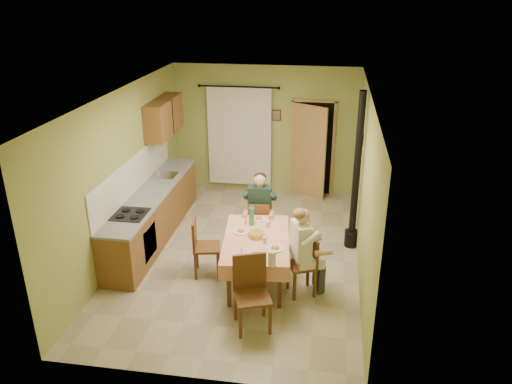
% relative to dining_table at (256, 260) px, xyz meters
% --- Properties ---
extents(floor, '(4.00, 6.00, 0.01)m').
position_rel_dining_table_xyz_m(floor, '(-0.39, 0.79, -0.38)').
color(floor, tan).
rests_on(floor, ground).
extents(room_shell, '(4.04, 6.04, 2.82)m').
position_rel_dining_table_xyz_m(room_shell, '(-0.39, 0.79, 1.44)').
color(room_shell, '#99A253').
rests_on(room_shell, ground).
extents(kitchen_run, '(0.64, 3.64, 1.56)m').
position_rel_dining_table_xyz_m(kitchen_run, '(-2.10, 1.19, 0.10)').
color(kitchen_run, brown).
rests_on(kitchen_run, ground).
extents(upper_cabinets, '(0.35, 1.40, 0.70)m').
position_rel_dining_table_xyz_m(upper_cabinets, '(-2.21, 2.49, 1.57)').
color(upper_cabinets, brown).
rests_on(upper_cabinets, room_shell).
extents(curtain, '(1.70, 0.07, 2.22)m').
position_rel_dining_table_xyz_m(curtain, '(-0.94, 3.69, 0.88)').
color(curtain, black).
rests_on(curtain, ground).
extents(doorway, '(0.96, 0.47, 2.15)m').
position_rel_dining_table_xyz_m(doorway, '(0.63, 3.66, 0.67)').
color(doorway, black).
rests_on(doorway, ground).
extents(dining_table, '(1.18, 1.77, 0.76)m').
position_rel_dining_table_xyz_m(dining_table, '(0.00, 0.00, 0.00)').
color(dining_table, '#EF997B').
rests_on(dining_table, ground).
extents(tableware, '(0.85, 1.61, 0.33)m').
position_rel_dining_table_xyz_m(tableware, '(0.05, -0.08, 0.43)').
color(tableware, white).
rests_on(tableware, dining_table).
extents(chair_far, '(0.39, 0.39, 0.93)m').
position_rel_dining_table_xyz_m(chair_far, '(-0.10, 1.02, -0.09)').
color(chair_far, '#5B3318').
rests_on(chair_far, ground).
extents(chair_near, '(0.59, 0.59, 1.03)m').
position_rel_dining_table_xyz_m(chair_near, '(0.12, -1.13, -0.09)').
color(chair_near, '#5B3318').
rests_on(chair_near, ground).
extents(chair_right, '(0.49, 0.49, 0.93)m').
position_rel_dining_table_xyz_m(chair_right, '(0.74, -0.22, -0.09)').
color(chair_right, '#5B3318').
rests_on(chair_right, ground).
extents(chair_left, '(0.49, 0.49, 0.97)m').
position_rel_dining_table_xyz_m(chair_left, '(-0.83, 0.09, -0.09)').
color(chair_left, '#5B3318').
rests_on(chair_left, ground).
extents(man_far, '(0.60, 0.48, 1.39)m').
position_rel_dining_table_xyz_m(man_far, '(-0.10, 1.03, 0.50)').
color(man_far, '#192D23').
rests_on(man_far, chair_far).
extents(man_right, '(0.60, 0.65, 1.39)m').
position_rel_dining_table_xyz_m(man_right, '(0.72, -0.23, 0.50)').
color(man_right, silver).
rests_on(man_right, chair_right).
extents(stove_flue, '(0.24, 0.24, 2.80)m').
position_rel_dining_table_xyz_m(stove_flue, '(1.51, 1.39, 0.64)').
color(stove_flue, black).
rests_on(stove_flue, ground).
extents(picture_back, '(0.19, 0.03, 0.23)m').
position_rel_dining_table_xyz_m(picture_back, '(-0.14, 3.76, 1.37)').
color(picture_back, black).
rests_on(picture_back, room_shell).
extents(picture_right, '(0.03, 0.31, 0.21)m').
position_rel_dining_table_xyz_m(picture_right, '(1.58, 1.99, 1.47)').
color(picture_right, brown).
rests_on(picture_right, room_shell).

